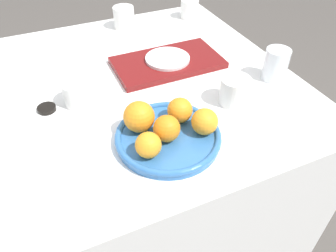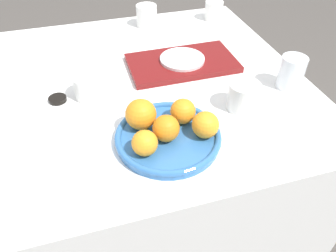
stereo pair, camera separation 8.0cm
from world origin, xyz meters
TOP-DOWN VIEW (x-y plane):
  - ground_plane at (0.00, 0.00)m, footprint 12.00×12.00m
  - table at (0.00, 0.00)m, footprint 1.18×0.99m
  - fruit_platter at (0.08, -0.29)m, footprint 0.27×0.27m
  - orange_0 at (0.17, -0.32)m, footprint 0.07×0.07m
  - orange_1 at (0.13, -0.25)m, footprint 0.07×0.07m
  - orange_2 at (0.02, -0.24)m, footprint 0.08×0.08m
  - orange_3 at (0.07, -0.30)m, footprint 0.07×0.07m
  - orange_4 at (0.01, -0.33)m, footprint 0.06×0.06m
  - water_glass at (0.51, -0.16)m, footprint 0.08×0.08m
  - serving_tray at (0.23, 0.05)m, footprint 0.36×0.20m
  - side_plate at (0.23, 0.05)m, footprint 0.15×0.15m
  - cup_0 at (0.32, -0.22)m, footprint 0.09×0.09m
  - cup_1 at (0.48, 0.37)m, footprint 0.07×0.07m
  - cup_2 at (0.19, 0.39)m, footprint 0.08×0.08m
  - cup_3 at (-0.09, -0.04)m, footprint 0.09×0.09m
  - napkin at (-0.28, 0.18)m, footprint 0.13×0.13m
  - soy_dish at (-0.18, -0.04)m, footprint 0.05×0.05m

SIDE VIEW (x-z plane):
  - ground_plane at x=0.00m, z-range 0.00..0.00m
  - table at x=0.00m, z-range 0.00..0.71m
  - napkin at x=-0.28m, z-range 0.71..0.71m
  - soy_dish at x=-0.18m, z-range 0.71..0.72m
  - serving_tray at x=0.23m, z-range 0.71..0.73m
  - fruit_platter at x=0.08m, z-range 0.71..0.73m
  - side_plate at x=0.23m, z-range 0.73..0.74m
  - cup_3 at x=-0.09m, z-range 0.71..0.78m
  - cup_1 at x=0.48m, z-range 0.71..0.78m
  - cup_0 at x=0.32m, z-range 0.71..0.79m
  - cup_2 at x=0.19m, z-range 0.71..0.79m
  - orange_4 at x=0.01m, z-range 0.72..0.79m
  - water_glass at x=0.51m, z-range 0.71..0.81m
  - orange_1 at x=0.13m, z-range 0.72..0.79m
  - orange_3 at x=0.07m, z-range 0.72..0.79m
  - orange_0 at x=0.17m, z-range 0.72..0.79m
  - orange_2 at x=0.02m, z-range 0.72..0.80m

